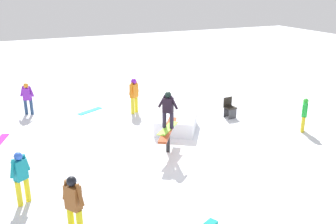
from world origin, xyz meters
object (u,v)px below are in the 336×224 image
main_rider_on_rail (168,111)px  bystander_green (304,113)px  rail_feature (168,132)px  bystander_brown (74,204)px  bystander_purple (27,97)px  loose_snowboard_magenta (0,141)px  bystander_teal (21,175)px  loose_snowboard_cyan (90,111)px  folding_chair (230,108)px  bystander_orange (134,94)px

main_rider_on_rail → bystander_green: bearing=130.4°
rail_feature → bystander_brown: 5.09m
bystander_purple → loose_snowboard_magenta: bystander_purple is taller
bystander_purple → rail_feature: bearing=152.5°
bystander_teal → bystander_purple: bearing=49.7°
rail_feature → bystander_green: bearing=118.9°
bystander_teal → bystander_green: bearing=-29.6°
main_rider_on_rail → bystander_brown: 5.13m
main_rider_on_rail → bystander_brown: size_ratio=0.83×
loose_snowboard_cyan → rail_feature: bearing=77.3°
bystander_teal → folding_chair: bystander_teal is taller
bystander_brown → folding_chair: bearing=90.6°
rail_feature → loose_snowboard_cyan: 5.66m
bystander_brown → rail_feature: bearing=96.4°
bystander_purple → folding_chair: bystander_purple is taller
bystander_orange → folding_chair: (2.25, 3.59, -0.48)m
main_rider_on_rail → bystander_purple: 7.38m
bystander_brown → bystander_purple: bearing=146.8°
main_rider_on_rail → bystander_teal: bearing=-29.3°
rail_feature → loose_snowboard_magenta: 6.39m
rail_feature → folding_chair: size_ratio=2.35×
rail_feature → bystander_green: (0.46, 5.65, 0.03)m
bystander_teal → loose_snowboard_magenta: (-4.79, -0.51, -0.83)m
bystander_teal → bystander_orange: size_ratio=0.94×
bystander_orange → folding_chair: 4.26m
folding_chair → bystander_purple: bearing=147.4°
main_rider_on_rail → folding_chair: (-2.12, 3.89, -1.11)m
bystander_brown → bystander_orange: size_ratio=0.99×
rail_feature → bystander_green: bystander_green is taller
bystander_purple → loose_snowboard_cyan: 2.78m
bystander_green → loose_snowboard_magenta: size_ratio=1.09×
bystander_teal → bystander_brown: size_ratio=0.95×
loose_snowboard_cyan → main_rider_on_rail: bearing=77.3°
main_rider_on_rail → bystander_teal: main_rider_on_rail is taller
bystander_teal → bystander_orange: (-5.72, 5.13, 0.05)m
loose_snowboard_cyan → folding_chair: size_ratio=1.44×
bystander_teal → bystander_orange: bearing=13.6°
rail_feature → bystander_orange: bystander_orange is taller
bystander_green → bystander_brown: bearing=-29.6°
bystander_orange → folding_chair: bearing=110.9°
loose_snowboard_cyan → loose_snowboard_magenta: 4.33m
rail_feature → main_rider_on_rail: size_ratio=1.57×
main_rider_on_rail → loose_snowboard_magenta: 6.53m
bystander_green → bystander_teal: bearing=-41.7°
folding_chair → loose_snowboard_cyan: bearing=142.6°
bystander_brown → folding_chair: bystander_brown is taller
bystander_teal → bystander_brown: bearing=-97.9°
bystander_brown → bystander_purple: (-9.45, -0.23, -0.08)m
rail_feature → bystander_teal: bystander_teal is taller
loose_snowboard_cyan → bystander_teal: bearing=35.6°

